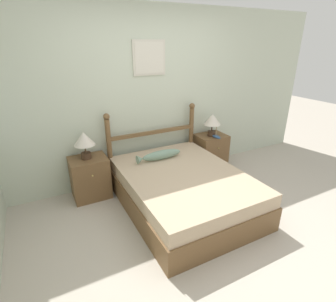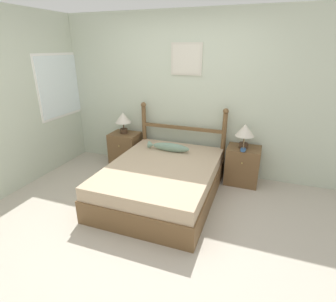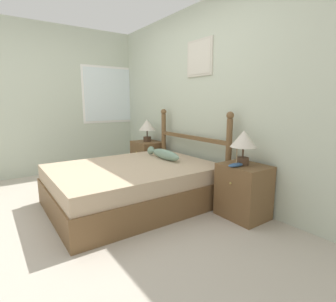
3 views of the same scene
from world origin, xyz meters
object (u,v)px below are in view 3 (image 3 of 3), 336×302
(nightstand_left, at_px, (147,158))
(model_boat, at_px, (236,165))
(table_lamp_left, at_px, (147,126))
(fish_pillow, at_px, (164,154))
(nightstand_right, at_px, (243,191))
(bed, at_px, (133,185))
(table_lamp_right, at_px, (244,141))

(nightstand_left, xyz_separation_m, model_boat, (2.05, -0.13, 0.32))
(table_lamp_left, relative_size, fish_pillow, 0.55)
(nightstand_right, height_order, table_lamp_left, table_lamp_left)
(table_lamp_left, distance_m, model_boat, 2.08)
(nightstand_right, distance_m, fish_pillow, 1.19)
(bed, distance_m, table_lamp_right, 1.42)
(bed, bearing_deg, fish_pillow, 99.83)
(bed, height_order, model_boat, model_boat)
(model_boat, bearing_deg, table_lamp_left, 176.14)
(table_lamp_left, bearing_deg, nightstand_right, -0.27)
(nightstand_right, distance_m, model_boat, 0.34)
(nightstand_right, distance_m, table_lamp_left, 2.15)
(bed, height_order, table_lamp_right, table_lamp_right)
(table_lamp_left, xyz_separation_m, model_boat, (2.07, -0.14, -0.24))
(nightstand_left, bearing_deg, fish_pillow, -17.26)
(bed, xyz_separation_m, table_lamp_right, (1.01, 0.79, 0.61))
(model_boat, xyz_separation_m, fish_pillow, (-1.11, -0.16, -0.05))
(model_boat, distance_m, fish_pillow, 1.13)
(bed, xyz_separation_m, nightstand_right, (1.03, 0.81, 0.05))
(fish_pillow, bearing_deg, bed, -80.17)
(nightstand_right, xyz_separation_m, table_lamp_left, (-2.07, 0.01, 0.56))
(bed, distance_m, nightstand_left, 1.31)
(fish_pillow, bearing_deg, nightstand_right, 14.61)
(fish_pillow, bearing_deg, model_boat, 8.32)
(table_lamp_right, relative_size, fish_pillow, 0.55)
(table_lamp_right, bearing_deg, fish_pillow, -166.12)
(nightstand_right, distance_m, table_lamp_right, 0.56)
(table_lamp_left, bearing_deg, nightstand_left, -37.67)
(table_lamp_right, bearing_deg, nightstand_left, 179.45)
(table_lamp_left, xyz_separation_m, fish_pillow, (0.95, -0.30, -0.29))
(fish_pillow, bearing_deg, table_lamp_right, 13.88)
(table_lamp_right, bearing_deg, nightstand_right, 47.08)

